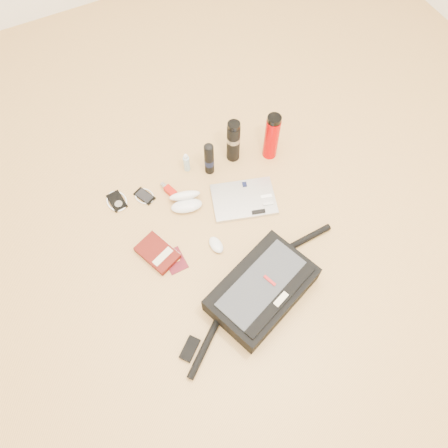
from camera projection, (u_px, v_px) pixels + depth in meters
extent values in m
plane|color=tan|center=(228.00, 246.00, 2.06)|extent=(4.00, 4.00, 0.00)
cube|color=black|center=(262.00, 290.00, 1.90)|extent=(0.53, 0.43, 0.11)
cube|color=#313439|center=(265.00, 286.00, 1.85)|extent=(0.46, 0.33, 0.01)
cube|color=black|center=(281.00, 300.00, 1.82)|extent=(0.40, 0.19, 0.01)
cube|color=beige|center=(281.00, 300.00, 1.81)|extent=(0.08, 0.05, 0.02)
cube|color=#A31313|center=(270.00, 281.00, 1.85)|extent=(0.03, 0.06, 0.02)
cylinder|color=black|center=(205.00, 346.00, 1.83)|extent=(0.24, 0.20, 0.03)
cylinder|color=black|center=(304.00, 240.00, 2.06)|extent=(0.29, 0.04, 0.03)
cube|color=black|center=(190.00, 349.00, 1.83)|extent=(0.11, 0.10, 0.02)
cube|color=#BBBBBE|center=(244.00, 199.00, 2.17)|extent=(0.36, 0.30, 0.02)
cube|color=black|center=(244.00, 184.00, 2.20)|extent=(0.03, 0.04, 0.00)
cube|color=white|center=(266.00, 196.00, 2.16)|extent=(0.06, 0.03, 0.01)
cube|color=silver|center=(268.00, 204.00, 2.14)|extent=(0.05, 0.03, 0.01)
cube|color=black|center=(259.00, 212.00, 2.12)|extent=(0.07, 0.04, 0.01)
cube|color=#4E0E09|center=(157.00, 253.00, 2.03)|extent=(0.19, 0.22, 0.03)
cube|color=beige|center=(167.00, 244.00, 2.05)|extent=(0.07, 0.17, 0.03)
cube|color=beige|center=(163.00, 256.00, 2.00)|extent=(0.11, 0.07, 0.00)
cube|color=#540E17|center=(175.00, 260.00, 2.03)|extent=(0.09, 0.12, 0.00)
cube|color=#E7BA52|center=(174.00, 259.00, 2.03)|extent=(0.04, 0.04, 0.00)
ellipsoid|color=silver|center=(216.00, 245.00, 2.05)|extent=(0.06, 0.10, 0.03)
ellipsoid|color=silver|center=(187.00, 206.00, 2.14)|extent=(0.17, 0.11, 0.04)
ellipsoid|color=white|center=(185.00, 196.00, 2.15)|extent=(0.17, 0.12, 0.09)
ellipsoid|color=black|center=(181.00, 207.00, 2.13)|extent=(0.05, 0.04, 0.01)
ellipsoid|color=black|center=(193.00, 204.00, 2.14)|extent=(0.05, 0.04, 0.01)
cylinder|color=black|center=(187.00, 205.00, 2.14)|extent=(0.02, 0.01, 0.00)
cube|color=black|center=(117.00, 201.00, 2.17)|extent=(0.08, 0.12, 0.01)
cylinder|color=#9D9D9F|center=(119.00, 204.00, 2.16)|extent=(0.04, 0.04, 0.00)
torus|color=white|center=(117.00, 201.00, 2.17)|extent=(0.11, 0.11, 0.01)
cube|color=black|center=(144.00, 196.00, 2.19)|extent=(0.09, 0.12, 0.01)
cube|color=black|center=(144.00, 196.00, 2.18)|extent=(0.08, 0.10, 0.00)
torus|color=silver|center=(144.00, 196.00, 2.19)|extent=(0.11, 0.11, 0.01)
cube|color=#A6130A|center=(171.00, 191.00, 2.19)|extent=(0.05, 0.07, 0.03)
cube|color=#B90200|center=(176.00, 196.00, 2.17)|extent=(0.03, 0.03, 0.02)
cylinder|color=#ACACAF|center=(165.00, 186.00, 2.20)|extent=(0.04, 0.05, 0.02)
cylinder|color=#9EC2D2|center=(187.00, 164.00, 2.23)|extent=(0.04, 0.04, 0.10)
cylinder|color=silver|center=(186.00, 157.00, 2.18)|extent=(0.02, 0.02, 0.02)
cylinder|color=white|center=(186.00, 155.00, 2.17)|extent=(0.01, 0.01, 0.01)
cylinder|color=black|center=(209.00, 159.00, 2.18)|extent=(0.06, 0.06, 0.20)
cylinder|color=black|center=(209.00, 162.00, 2.20)|extent=(0.06, 0.06, 0.04)
ellipsoid|color=black|center=(209.00, 147.00, 2.09)|extent=(0.06, 0.06, 0.02)
cylinder|color=black|center=(233.00, 143.00, 2.20)|extent=(0.08, 0.08, 0.24)
cylinder|color=gray|center=(233.00, 139.00, 2.18)|extent=(0.08, 0.08, 0.03)
cylinder|color=black|center=(234.00, 125.00, 2.09)|extent=(0.07, 0.07, 0.02)
cylinder|color=#B90001|center=(271.00, 138.00, 2.20)|extent=(0.07, 0.07, 0.26)
cylinder|color=black|center=(274.00, 119.00, 2.08)|extent=(0.07, 0.07, 0.03)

